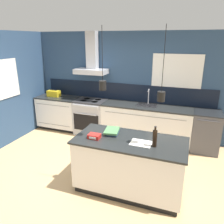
{
  "coord_description": "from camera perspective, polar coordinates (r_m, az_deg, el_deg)",
  "views": [
    {
      "loc": [
        1.59,
        -3.24,
        2.42
      ],
      "look_at": [
        0.18,
        0.58,
        1.05
      ],
      "focal_mm": 35.0,
      "sensor_mm": 36.0,
      "label": 1
    }
  ],
  "objects": [
    {
      "name": "red_supply_box",
      "position": [
        3.51,
        -4.67,
        -6.33
      ],
      "size": [
        0.19,
        0.14,
        0.07
      ],
      "color": "red",
      "rests_on": "kitchen_island"
    },
    {
      "name": "counter_run_left",
      "position": [
        6.29,
        -13.5,
        -0.07
      ],
      "size": [
        1.17,
        0.64,
        0.91
      ],
      "color": "black",
      "rests_on": "ground_plane"
    },
    {
      "name": "counter_run_sink",
      "position": [
        5.39,
        8.78,
        -2.94
      ],
      "size": [
        2.15,
        0.64,
        1.28
      ],
      "color": "black",
      "rests_on": "ground_plane"
    },
    {
      "name": "dishwasher",
      "position": [
        5.33,
        23.25,
        -4.65
      ],
      "size": [
        0.58,
        0.65,
        0.91
      ],
      "color": "#4C4C51",
      "rests_on": "ground_plane"
    },
    {
      "name": "oven_range",
      "position": [
        5.82,
        -5.48,
        -1.21
      ],
      "size": [
        0.8,
        0.66,
        0.91
      ],
      "color": "#B5B5BA",
      "rests_on": "ground_plane"
    },
    {
      "name": "ground_plane",
      "position": [
        4.35,
        -5.11,
        -15.33
      ],
      "size": [
        16.0,
        16.0,
        0.0
      ],
      "primitive_type": "plane",
      "color": "tan",
      "rests_on": "ground"
    },
    {
      "name": "book_stack",
      "position": [
        3.68,
        0.09,
        -5.05
      ],
      "size": [
        0.27,
        0.35,
        0.07
      ],
      "color": "#335684",
      "rests_on": "kitchen_island"
    },
    {
      "name": "yellow_toolbox",
      "position": [
        6.22,
        -14.99,
        4.69
      ],
      "size": [
        0.34,
        0.18,
        0.19
      ],
      "color": "gold",
      "rests_on": "counter_run_left"
    },
    {
      "name": "wall_left",
      "position": [
        5.73,
        -25.03,
        5.64
      ],
      "size": [
        0.08,
        3.8,
        2.6
      ],
      "color": "navy",
      "rests_on": "ground_plane"
    },
    {
      "name": "bottle_on_island",
      "position": [
        3.27,
        11.1,
        -6.7
      ],
      "size": [
        0.07,
        0.07,
        0.32
      ],
      "color": "black",
      "rests_on": "kitchen_island"
    },
    {
      "name": "wall_back",
      "position": [
        5.59,
        2.82,
        7.6
      ],
      "size": [
        5.6,
        2.38,
        2.6
      ],
      "color": "navy",
      "rests_on": "ground_plane"
    },
    {
      "name": "kitchen_island",
      "position": [
        3.7,
        4.55,
        -13.53
      ],
      "size": [
        1.77,
        0.85,
        0.91
      ],
      "color": "black",
      "rests_on": "ground_plane"
    },
    {
      "name": "paper_pile",
      "position": [
        3.38,
        7.59,
        -8.05
      ],
      "size": [
        0.32,
        0.24,
        0.01
      ],
      "color": "silver",
      "rests_on": "kitchen_island"
    }
  ]
}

